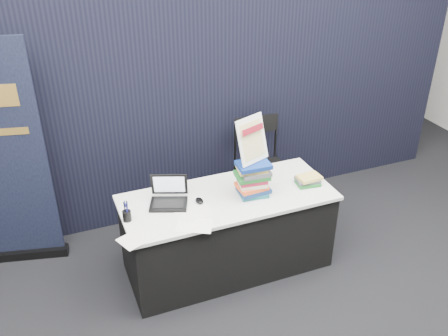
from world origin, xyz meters
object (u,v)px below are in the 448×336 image
info_sign (252,140)px  stacking_chair (263,166)px  book_stack_tall (252,179)px  laptop (167,197)px  book_stack_short (309,180)px  display_table (228,232)px

info_sign → stacking_chair: size_ratio=0.37×
info_sign → book_stack_tall: bearing=-111.1°
laptop → book_stack_short: laptop is taller
laptop → stacking_chair: (1.14, 0.54, -0.22)m
info_sign → book_stack_short: bearing=-27.8°
display_table → book_stack_tall: bearing=-13.5°
book_stack_tall → stacking_chair: bearing=57.3°
display_table → laptop: bearing=169.9°
book_stack_tall → stacking_chair: (0.44, 0.68, -0.32)m
info_sign → stacking_chair: 1.02m
laptop → book_stack_short: 1.24m
book_stack_tall → stacking_chair: size_ratio=0.29×
stacking_chair → book_stack_short: bearing=-77.8°
laptop → stacking_chair: size_ratio=0.34×
book_stack_short → book_stack_tall: bearing=176.5°
book_stack_short → display_table: bearing=173.7°
laptop → stacking_chair: stacking_chair is taller
laptop → stacking_chair: 1.28m
info_sign → display_table: bearing=153.8°
display_table → info_sign: size_ratio=4.60×
info_sign → stacking_chair: bearing=35.0°
display_table → stacking_chair: stacking_chair is taller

